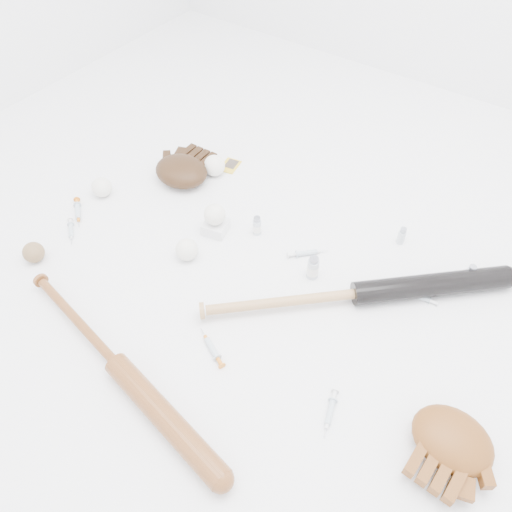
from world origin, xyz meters
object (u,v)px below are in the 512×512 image
Objects in this scene: bat_dark at (357,293)px; pedestal at (216,227)px; bat_wood at (117,365)px; glove_dark at (181,171)px.

bat_dark reaches higher than pedestal.
glove_dark is at bearing 128.63° from bat_wood.
bat_wood is (-0.43, -0.59, -0.00)m from bat_dark.
bat_wood is 0.59m from pedestal.
glove_dark reaches higher than pedestal.
bat_wood is 0.83m from glove_dark.
bat_dark is at bearing -11.44° from glove_dark.
bat_dark is 12.93× the size of pedestal.
bat_dark is 1.13× the size of bat_wood.
bat_dark is 4.06× the size of glove_dark.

